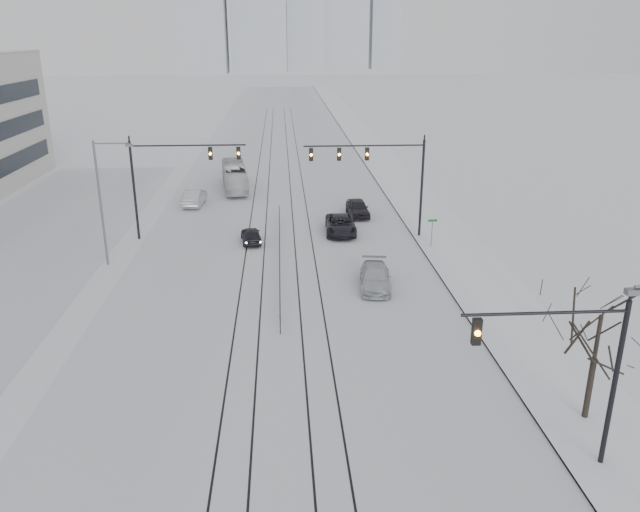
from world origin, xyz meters
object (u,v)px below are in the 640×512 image
(traffic_mast_near, at_px, (576,363))
(sedan_nb_right, at_px, (375,278))
(sedan_nb_far, at_px, (358,208))
(bare_tree, at_px, (600,326))
(sedan_sb_inner, at_px, (251,235))
(sedan_sb_outer, at_px, (194,197))
(box_truck, at_px, (235,177))
(sedan_nb_front, at_px, (341,225))

(traffic_mast_near, bearing_deg, sedan_nb_right, 103.76)
(traffic_mast_near, xyz_separation_m, sedan_nb_far, (-3.61, 35.59, -3.80))
(bare_tree, bearing_deg, sedan_sb_inner, 121.34)
(sedan_sb_outer, bearing_deg, sedan_nb_far, 167.24)
(bare_tree, height_order, box_truck, bare_tree)
(bare_tree, relative_size, sedan_sb_outer, 1.27)
(traffic_mast_near, height_order, sedan_nb_right, traffic_mast_near)
(bare_tree, relative_size, box_truck, 0.62)
(bare_tree, bearing_deg, sedan_sb_outer, 119.88)
(sedan_nb_right, distance_m, box_truck, 30.49)
(bare_tree, relative_size, sedan_nb_front, 1.14)
(sedan_nb_front, height_order, sedan_nb_far, sedan_nb_far)
(sedan_sb_outer, bearing_deg, sedan_nb_right, 128.01)
(traffic_mast_near, relative_size, sedan_nb_right, 1.43)
(sedan_sb_inner, relative_size, sedan_sb_outer, 0.77)
(sedan_nb_front, relative_size, sedan_nb_right, 1.09)
(sedan_nb_front, xyz_separation_m, sedan_nb_far, (2.06, 5.17, 0.02))
(box_truck, bearing_deg, sedan_nb_front, 114.27)
(sedan_sb_inner, xyz_separation_m, sedan_sb_outer, (-6.00, 11.98, 0.16))
(traffic_mast_near, relative_size, box_truck, 0.71)
(sedan_nb_front, distance_m, box_truck, 19.19)
(bare_tree, bearing_deg, sedan_nb_right, 114.17)
(sedan_nb_far, height_order, box_truck, box_truck)
(bare_tree, relative_size, sedan_nb_far, 1.36)
(sedan_nb_right, bearing_deg, bare_tree, -59.63)
(traffic_mast_near, bearing_deg, box_truck, 108.36)
(bare_tree, distance_m, box_truck, 47.48)
(sedan_sb_inner, distance_m, sedan_nb_front, 7.67)
(sedan_nb_front, bearing_deg, sedan_sb_outer, 145.86)
(sedan_sb_outer, relative_size, box_truck, 0.48)
(traffic_mast_near, height_order, sedan_nb_far, traffic_mast_near)
(sedan_nb_front, bearing_deg, sedan_sb_inner, -162.32)
(sedan_sb_inner, xyz_separation_m, sedan_nb_far, (9.45, 7.18, 0.13))
(sedan_sb_outer, bearing_deg, traffic_mast_near, 119.74)
(sedan_nb_far, bearing_deg, sedan_nb_front, -114.54)
(bare_tree, height_order, sedan_nb_far, bare_tree)
(traffic_mast_near, distance_m, bare_tree, 3.85)
(sedan_sb_outer, bearing_deg, bare_tree, 124.35)
(sedan_nb_front, bearing_deg, bare_tree, -71.09)
(traffic_mast_near, xyz_separation_m, sedan_sb_inner, (-13.06, 28.41, -3.93))
(sedan_sb_inner, bearing_deg, sedan_nb_front, -171.97)
(bare_tree, xyz_separation_m, sedan_nb_far, (-6.02, 32.59, -3.73))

